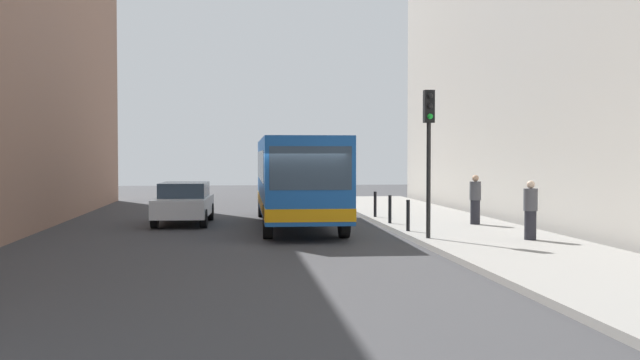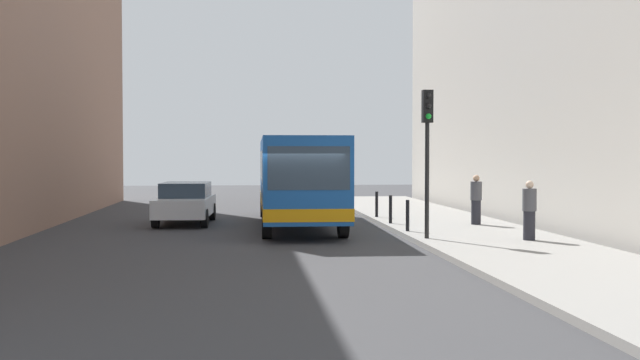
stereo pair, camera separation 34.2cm
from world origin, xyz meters
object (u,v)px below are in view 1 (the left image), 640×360
Objects in this scene: bollard_mid at (390,209)px; pedestrian_mid_sidewalk at (475,200)px; bollard_near at (408,215)px; bollard_far at (375,204)px; traffic_light at (429,135)px; car_beside_bus at (184,202)px; bus at (297,176)px; pedestrian_near_signal at (530,210)px.

pedestrian_mid_sidewalk is at bearing -14.34° from bollard_mid.
bollard_mid is at bearing 90.00° from bollard_near.
pedestrian_mid_sidewalk is at bearing -50.35° from bollard_far.
car_beside_bus is at bearing 136.32° from traffic_light.
traffic_light reaches higher than bus.
pedestrian_near_signal reaches higher than car_beside_bus.
pedestrian_near_signal is at bearing -14.51° from traffic_light.
bollard_near is (-0.10, 1.98, -2.38)m from traffic_light.
bus is at bearing -153.80° from bollard_far.
bollard_far is at bearing 90.79° from traffic_light.
traffic_light is 7.60m from bollard_far.
bollard_near and bollard_far have the same top height.
pedestrian_mid_sidewalk is (5.83, -1.80, -0.75)m from bus.
bollard_near is 0.59× the size of pedestrian_near_signal.
pedestrian_near_signal is (2.76, -2.67, 0.33)m from bollard_near.
bollard_far is 0.59× the size of pedestrian_near_signal.
bus is at bearing -165.72° from pedestrian_mid_sidewalk.
traffic_light is 4.32× the size of bollard_near.
bollard_near is at bearing -113.73° from pedestrian_mid_sidewalk.
car_beside_bus is 4.71× the size of bollard_far.
bus is 2.47× the size of car_beside_bus.
traffic_light reaches higher than bollard_near.
bus reaches higher than pedestrian_mid_sidewalk.
traffic_light is at bearing -88.75° from bollard_mid.
car_beside_bus is 4.71× the size of bollard_mid.
pedestrian_mid_sidewalk is (2.75, -0.70, 0.35)m from bollard_mid.
bollard_near is at bearing -90.00° from bollard_mid.
pedestrian_mid_sidewalk is (2.75, 1.91, 0.35)m from bollard_near.
bus is at bearing 129.67° from bollard_near.
pedestrian_near_signal is at bearing 133.40° from bus.
pedestrian_mid_sidewalk reaches higher than car_beside_bus.
traffic_light is at bearing -87.11° from bollard_near.
traffic_light is (7.12, -6.80, 2.22)m from car_beside_bus.
traffic_light is at bearing 138.96° from car_beside_bus.
bollard_far is (3.08, 1.52, -1.10)m from bus.
bus is at bearing 8.47° from pedestrian_near_signal.
bollard_far is at bearing 90.00° from bollard_mid.
car_beside_bus reaches higher than bollard_mid.
car_beside_bus is 2.77× the size of pedestrian_near_signal.
pedestrian_mid_sidewalk reaches higher than bollard_near.
bollard_far is 8.38m from pedestrian_near_signal.
bollard_mid is at bearing -90.00° from bollard_far.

